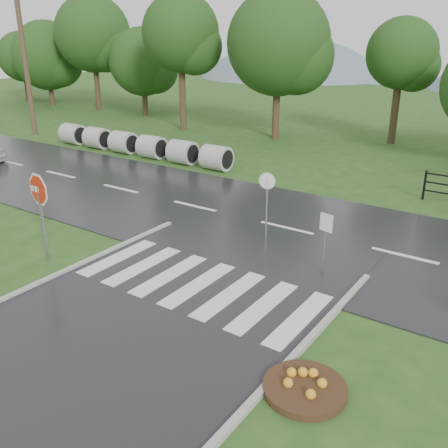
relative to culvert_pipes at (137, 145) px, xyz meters
The scene contains 10 objects.
ground 19.08m from the culvert_pipes, 51.87° to the right, with size 120.00×120.00×0.00m, color #274D19.
main_road 12.81m from the culvert_pipes, 23.01° to the right, with size 90.00×8.00×0.04m, color black.
crosswalk 15.46m from the culvert_pipes, 40.34° to the right, with size 6.50×2.80×0.02m.
treeline 15.64m from the culvert_pipes, 35.17° to the left, with size 83.20×5.20×10.00m.
culvert_pipes is the anchor object (origin of this frame).
stop_sign 13.45m from the culvert_pipes, 57.58° to the right, with size 1.26×0.18×2.86m.
flower_bed 20.09m from the culvert_pipes, 37.35° to the right, with size 1.59×1.59×0.32m.
reg_sign_small 16.12m from the culvert_pipes, 27.88° to the right, with size 0.40×0.12×1.83m.
reg_sign_round 13.26m from the culvert_pipes, 28.20° to the right, with size 0.52×0.12×2.27m.
utility_pole_west 10.61m from the culvert_pipes, behind, with size 1.66×0.45×9.43m.
Camera 1 is at (7.27, -4.32, 6.38)m, focal length 40.00 mm.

